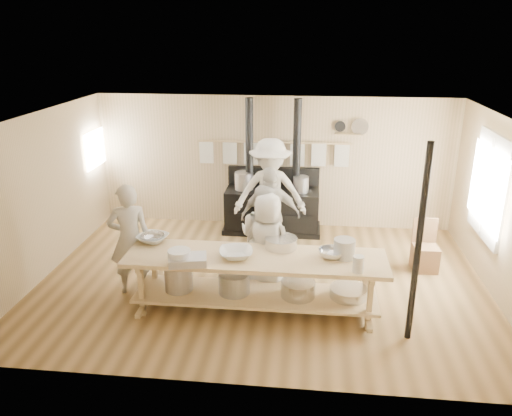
% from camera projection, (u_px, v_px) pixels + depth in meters
% --- Properties ---
extents(ground, '(7.00, 7.00, 0.00)m').
position_uv_depth(ground, '(261.00, 280.00, 7.98)').
color(ground, brown).
rests_on(ground, ground).
extents(room_shell, '(7.00, 7.00, 7.00)m').
position_uv_depth(room_shell, '(262.00, 183.00, 7.43)').
color(room_shell, tan).
rests_on(room_shell, ground).
extents(window_right, '(0.09, 1.50, 1.65)m').
position_uv_depth(window_right, '(489.00, 187.00, 7.68)').
color(window_right, beige).
rests_on(window_right, ground).
extents(left_opening, '(0.00, 0.90, 0.90)m').
position_uv_depth(left_opening, '(95.00, 149.00, 9.66)').
color(left_opening, white).
rests_on(left_opening, ground).
extents(stove, '(1.90, 0.75, 2.60)m').
position_uv_depth(stove, '(272.00, 206.00, 9.79)').
color(stove, black).
rests_on(stove, ground).
extents(towel_rail, '(3.00, 0.04, 0.47)m').
position_uv_depth(towel_rail, '(274.00, 151.00, 9.70)').
color(towel_rail, tan).
rests_on(towel_rail, ground).
extents(back_wall_shelf, '(0.63, 0.14, 0.32)m').
position_uv_depth(back_wall_shelf, '(351.00, 129.00, 9.43)').
color(back_wall_shelf, tan).
rests_on(back_wall_shelf, ground).
extents(prep_table, '(3.60, 0.90, 0.85)m').
position_uv_depth(prep_table, '(255.00, 277.00, 6.97)').
color(prep_table, tan).
rests_on(prep_table, ground).
extents(support_post, '(0.08, 0.08, 2.60)m').
position_uv_depth(support_post, '(418.00, 246.00, 6.07)').
color(support_post, black).
rests_on(support_post, ground).
extents(cook_far_left, '(0.73, 0.60, 1.71)m').
position_uv_depth(cook_far_left, '(130.00, 239.00, 7.39)').
color(cook_far_left, '#B0AA9C').
rests_on(cook_far_left, ground).
extents(cook_left, '(0.99, 0.91, 1.62)m').
position_uv_depth(cook_left, '(263.00, 236.00, 7.61)').
color(cook_left, '#B0AA9C').
rests_on(cook_left, ground).
extents(cook_center, '(0.89, 0.72, 1.57)m').
position_uv_depth(cook_center, '(267.00, 244.00, 7.38)').
color(cook_center, '#B0AA9C').
rests_on(cook_center, ground).
extents(cook_right, '(1.04, 0.57, 1.68)m').
position_uv_depth(cook_right, '(271.00, 216.00, 8.33)').
color(cook_right, '#B0AA9C').
rests_on(cook_right, ground).
extents(cook_by_window, '(1.36, 0.85, 2.01)m').
position_uv_depth(cook_by_window, '(270.00, 194.00, 8.94)').
color(cook_by_window, '#B0AA9C').
rests_on(cook_by_window, ground).
extents(chair, '(0.41, 0.41, 0.85)m').
position_uv_depth(chair, '(425.00, 255.00, 8.27)').
color(chair, brown).
rests_on(chair, ground).
extents(bowl_white_a, '(0.53, 0.53, 0.11)m').
position_uv_depth(bowl_white_a, '(153.00, 238.00, 7.30)').
color(bowl_white_a, silver).
rests_on(bowl_white_a, prep_table).
extents(bowl_steel_a, '(0.47, 0.47, 0.11)m').
position_uv_depth(bowl_steel_a, '(153.00, 238.00, 7.30)').
color(bowl_steel_a, silver).
rests_on(bowl_steel_a, prep_table).
extents(bowl_white_b, '(0.53, 0.53, 0.11)m').
position_uv_depth(bowl_white_b, '(236.00, 253.00, 6.81)').
color(bowl_white_b, silver).
rests_on(bowl_white_b, prep_table).
extents(bowl_steel_b, '(0.40, 0.40, 0.12)m').
position_uv_depth(bowl_steel_b, '(332.00, 254.00, 6.79)').
color(bowl_steel_b, silver).
rests_on(bowl_steel_b, prep_table).
extents(roasting_pan, '(0.55, 0.42, 0.11)m').
position_uv_depth(roasting_pan, '(188.00, 260.00, 6.61)').
color(roasting_pan, '#B2B2B7').
rests_on(roasting_pan, prep_table).
extents(mixing_bowl_large, '(0.53, 0.53, 0.15)m').
position_uv_depth(mixing_bowl_large, '(281.00, 243.00, 7.10)').
color(mixing_bowl_large, silver).
rests_on(mixing_bowl_large, prep_table).
extents(bucket_galv, '(0.36, 0.36, 0.27)m').
position_uv_depth(bucket_galv, '(344.00, 249.00, 6.76)').
color(bucket_galv, gray).
rests_on(bucket_galv, prep_table).
extents(deep_bowl_enamel, '(0.36, 0.36, 0.19)m').
position_uv_depth(deep_bowl_enamel, '(179.00, 257.00, 6.61)').
color(deep_bowl_enamel, silver).
rests_on(deep_bowl_enamel, prep_table).
extents(pitcher, '(0.16, 0.16, 0.22)m').
position_uv_depth(pitcher, '(358.00, 264.00, 6.37)').
color(pitcher, silver).
rests_on(pitcher, prep_table).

